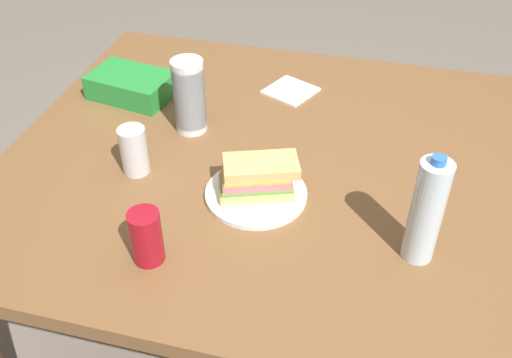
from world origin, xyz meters
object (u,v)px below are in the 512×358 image
water_bottle_tall (426,212)px  paper_plate (256,194)px  dining_table (290,184)px  plastic_cup_stack (189,96)px  sandwich (258,177)px  soda_can_red (146,237)px  soda_can_silver (134,151)px  chip_bag (131,85)px

water_bottle_tall → paper_plate: bearing=165.0°
dining_table → plastic_cup_stack: plastic_cup_stack is taller
sandwich → soda_can_red: size_ratio=1.64×
dining_table → soda_can_red: soda_can_red is taller
paper_plate → dining_table: bearing=71.5°
dining_table → water_bottle_tall: water_bottle_tall is taller
plastic_cup_stack → soda_can_silver: 0.22m
dining_table → chip_bag: 0.56m
plastic_cup_stack → paper_plate: bearing=-43.7°
sandwich → soda_can_silver: 0.31m
dining_table → soda_can_red: (-0.22, -0.40, 0.14)m
water_bottle_tall → dining_table: bearing=141.3°
plastic_cup_stack → soda_can_silver: size_ratio=1.66×
plastic_cup_stack → soda_can_red: bearing=-81.0°
water_bottle_tall → soda_can_silver: water_bottle_tall is taller
soda_can_red → soda_can_silver: (-0.14, 0.27, 0.00)m
soda_can_red → soda_can_silver: bearing=118.4°
chip_bag → plastic_cup_stack: (0.23, -0.12, 0.07)m
chip_bag → plastic_cup_stack: plastic_cup_stack is taller
chip_bag → soda_can_silver: (0.16, -0.33, 0.03)m
dining_table → chip_bag: (-0.52, 0.19, 0.11)m
dining_table → plastic_cup_stack: size_ratio=7.14×
plastic_cup_stack → soda_can_silver: bearing=-108.3°
sandwich → water_bottle_tall: size_ratio=0.79×
paper_plate → water_bottle_tall: 0.40m
dining_table → soda_can_silver: size_ratio=11.87×
paper_plate → soda_can_red: bearing=-123.4°
paper_plate → chip_bag: (-0.46, 0.35, 0.03)m
water_bottle_tall → plastic_cup_stack: (-0.61, 0.33, -0.02)m
chip_bag → sandwich: bearing=153.2°
dining_table → soda_can_silver: soda_can_silver is taller
water_bottle_tall → plastic_cup_stack: bearing=151.7°
sandwich → soda_can_silver: soda_can_silver is taller
dining_table → water_bottle_tall: (0.32, -0.26, 0.20)m
soda_can_red → plastic_cup_stack: plastic_cup_stack is taller
chip_bag → soda_can_silver: 0.37m
paper_plate → soda_can_red: size_ratio=1.96×
paper_plate → soda_can_silver: bearing=176.5°
dining_table → sandwich: size_ratio=7.25×
soda_can_silver → plastic_cup_stack: bearing=71.7°
paper_plate → soda_can_red: soda_can_red is taller
soda_can_red → chip_bag: soda_can_red is taller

